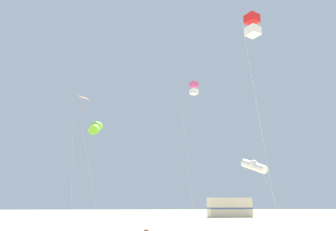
{
  "coord_description": "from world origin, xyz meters",
  "views": [
    {
      "loc": [
        -0.07,
        -6.93,
        2.05
      ],
      "look_at": [
        1.15,
        8.08,
        6.17
      ],
      "focal_mm": 34.26,
      "sensor_mm": 36.0,
      "label": 1
    }
  ],
  "objects_px": {
    "kite_box_rainbow": "(194,89)",
    "kite_diamond_orange": "(83,103)",
    "kite_box_scarlet": "(252,26)",
    "rv_van_cream": "(230,207)",
    "kite_tube_white": "(254,166)",
    "kite_tube_lime": "(96,128)"
  },
  "relations": [
    {
      "from": "kite_box_rainbow",
      "to": "kite_diamond_orange",
      "type": "height_order",
      "value": "kite_box_rainbow"
    },
    {
      "from": "kite_box_rainbow",
      "to": "kite_box_scarlet",
      "type": "height_order",
      "value": "kite_box_rainbow"
    },
    {
      "from": "kite_diamond_orange",
      "to": "kite_box_scarlet",
      "type": "distance_m",
      "value": 18.92
    },
    {
      "from": "kite_box_scarlet",
      "to": "rv_van_cream",
      "type": "xyz_separation_m",
      "value": [
        7.87,
        35.22,
        -9.32
      ]
    },
    {
      "from": "kite_box_scarlet",
      "to": "kite_tube_white",
      "type": "xyz_separation_m",
      "value": [
        4.14,
        12.85,
        -5.59
      ]
    },
    {
      "from": "kite_diamond_orange",
      "to": "rv_van_cream",
      "type": "distance_m",
      "value": 29.2
    },
    {
      "from": "kite_diamond_orange",
      "to": "kite_tube_lime",
      "type": "relative_size",
      "value": 1.45
    },
    {
      "from": "kite_box_rainbow",
      "to": "rv_van_cream",
      "type": "relative_size",
      "value": 1.93
    },
    {
      "from": "kite_tube_lime",
      "to": "rv_van_cream",
      "type": "height_order",
      "value": "kite_tube_lime"
    },
    {
      "from": "rv_van_cream",
      "to": "kite_box_rainbow",
      "type": "bearing_deg",
      "value": -115.59
    },
    {
      "from": "kite_box_scarlet",
      "to": "kite_tube_lime",
      "type": "height_order",
      "value": "kite_box_scarlet"
    },
    {
      "from": "kite_box_rainbow",
      "to": "kite_diamond_orange",
      "type": "distance_m",
      "value": 10.54
    },
    {
      "from": "kite_tube_white",
      "to": "rv_van_cream",
      "type": "bearing_deg",
      "value": 80.54
    },
    {
      "from": "kite_box_scarlet",
      "to": "kite_tube_white",
      "type": "height_order",
      "value": "kite_box_scarlet"
    },
    {
      "from": "rv_van_cream",
      "to": "kite_tube_lime",
      "type": "bearing_deg",
      "value": -127.51
    },
    {
      "from": "kite_box_scarlet",
      "to": "rv_van_cream",
      "type": "relative_size",
      "value": 1.72
    },
    {
      "from": "kite_diamond_orange",
      "to": "kite_tube_white",
      "type": "xyz_separation_m",
      "value": [
        15.27,
        -2.45,
        -6.0
      ]
    },
    {
      "from": "kite_box_rainbow",
      "to": "kite_diamond_orange",
      "type": "relative_size",
      "value": 1.07
    },
    {
      "from": "kite_box_scarlet",
      "to": "rv_van_cream",
      "type": "distance_m",
      "value": 37.28
    },
    {
      "from": "kite_tube_lime",
      "to": "kite_box_scarlet",
      "type": "bearing_deg",
      "value": -47.67
    },
    {
      "from": "kite_box_rainbow",
      "to": "kite_tube_lime",
      "type": "bearing_deg",
      "value": -157.57
    },
    {
      "from": "kite_box_rainbow",
      "to": "rv_van_cream",
      "type": "bearing_deg",
      "value": 68.42
    }
  ]
}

